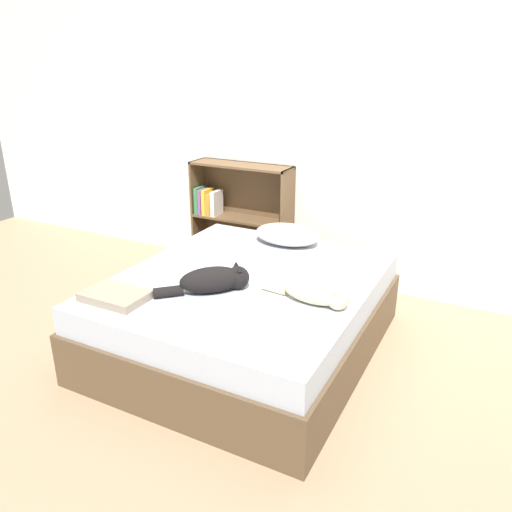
{
  "coord_description": "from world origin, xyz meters",
  "views": [
    {
      "loc": [
        1.4,
        -2.56,
        1.8
      ],
      "look_at": [
        0.0,
        0.14,
        0.61
      ],
      "focal_mm": 35.0,
      "sensor_mm": 36.0,
      "label": 1
    }
  ],
  "objects_px": {
    "cat_dark": "(215,280)",
    "bookshelf": "(239,215)",
    "bed": "(247,313)",
    "pillow": "(287,234)",
    "cat_light": "(315,293)"
  },
  "relations": [
    {
      "from": "bed",
      "to": "pillow",
      "type": "xyz_separation_m",
      "value": [
        -0.03,
        0.71,
        0.33
      ]
    },
    {
      "from": "cat_light",
      "to": "bookshelf",
      "type": "bearing_deg",
      "value": 138.07
    },
    {
      "from": "cat_light",
      "to": "cat_dark",
      "type": "bearing_deg",
      "value": -162.73
    },
    {
      "from": "cat_dark",
      "to": "bookshelf",
      "type": "distance_m",
      "value": 1.62
    },
    {
      "from": "bed",
      "to": "pillow",
      "type": "bearing_deg",
      "value": 92.55
    },
    {
      "from": "cat_dark",
      "to": "pillow",
      "type": "bearing_deg",
      "value": 43.8
    },
    {
      "from": "bed",
      "to": "cat_light",
      "type": "xyz_separation_m",
      "value": [
        0.52,
        -0.14,
        0.33
      ]
    },
    {
      "from": "bed",
      "to": "cat_dark",
      "type": "height_order",
      "value": "cat_dark"
    },
    {
      "from": "pillow",
      "to": "bookshelf",
      "type": "xyz_separation_m",
      "value": [
        -0.7,
        0.51,
        -0.08
      ]
    },
    {
      "from": "bed",
      "to": "pillow",
      "type": "height_order",
      "value": "pillow"
    },
    {
      "from": "bed",
      "to": "bookshelf",
      "type": "bearing_deg",
      "value": 121.15
    },
    {
      "from": "bed",
      "to": "bookshelf",
      "type": "height_order",
      "value": "bookshelf"
    },
    {
      "from": "cat_light",
      "to": "cat_dark",
      "type": "relative_size",
      "value": 1.18
    },
    {
      "from": "pillow",
      "to": "cat_dark",
      "type": "relative_size",
      "value": 1.07
    },
    {
      "from": "bed",
      "to": "pillow",
      "type": "distance_m",
      "value": 0.78
    }
  ]
}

